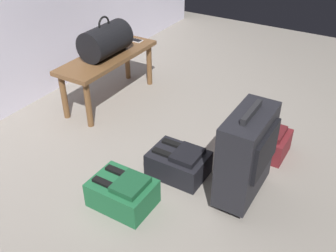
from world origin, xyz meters
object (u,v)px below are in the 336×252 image
at_px(duffel_bag_black, 105,41).
at_px(backpack_green, 123,192).
at_px(cell_phone, 135,40).
at_px(suitcase_upright_charcoal, 247,154).
at_px(backpack_maroon, 262,140).
at_px(bench, 108,62).
at_px(backpack_dark, 179,163).

xyz_separation_m(duffel_bag_black, backpack_green, (-1.01, -0.90, -0.47)).
height_order(cell_phone, suitcase_upright_charcoal, suitcase_upright_charcoal).
xyz_separation_m(backpack_green, backpack_maroon, (0.98, -0.54, 0.00)).
relative_size(bench, cell_phone, 6.94).
distance_m(suitcase_upright_charcoal, backpack_dark, 0.51).
bearing_deg(cell_phone, backpack_dark, -133.43).
bearing_deg(backpack_dark, backpack_green, 160.59).
bearing_deg(duffel_bag_black, cell_phone, -1.07).
distance_m(backpack_green, backpack_dark, 0.46).
bearing_deg(cell_phone, duffel_bag_black, 178.93).
bearing_deg(bench, backpack_maroon, -91.92).
xyz_separation_m(cell_phone, backpack_maroon, (-0.44, -1.43, -0.34)).
xyz_separation_m(bench, duffel_bag_black, (-0.01, -0.00, 0.20)).
height_order(suitcase_upright_charcoal, backpack_dark, suitcase_upright_charcoal).
height_order(bench, cell_phone, cell_phone).
bearing_deg(backpack_dark, duffel_bag_black, 61.06).
xyz_separation_m(cell_phone, backpack_dark, (-0.99, -1.04, -0.34)).
distance_m(duffel_bag_black, backpack_maroon, 1.51).
bearing_deg(backpack_maroon, backpack_green, 150.93).
xyz_separation_m(suitcase_upright_charcoal, backpack_maroon, (0.52, 0.06, -0.24)).
bearing_deg(backpack_maroon, duffel_bag_black, 88.50).
bearing_deg(bench, backpack_dark, -119.38).
bearing_deg(bench, suitcase_upright_charcoal, -110.87).
bearing_deg(bench, duffel_bag_black, -180.00).
distance_m(backpack_green, backpack_maroon, 1.12).
xyz_separation_m(backpack_maroon, backpack_dark, (-0.54, 0.39, 0.00)).
bearing_deg(suitcase_upright_charcoal, backpack_green, 127.02).
relative_size(backpack_green, backpack_maroon, 1.00).
bearing_deg(backpack_maroon, suitcase_upright_charcoal, -173.58).
bearing_deg(suitcase_upright_charcoal, bench, 69.13).
relative_size(suitcase_upright_charcoal, backpack_maroon, 1.69).
relative_size(duffel_bag_black, backpack_dark, 1.16).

